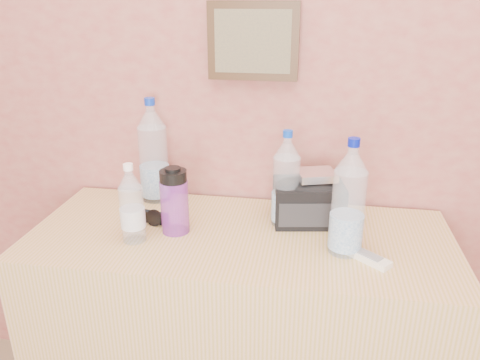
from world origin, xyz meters
name	(u,v)px	position (x,y,z in m)	size (l,w,h in m)	color
picture_frame	(253,41)	(-0.13, 1.98, 1.40)	(0.30, 0.03, 0.25)	#382311
dresser	(240,339)	(-0.13, 1.70, 0.42)	(1.34, 0.56, 0.84)	tan
pet_large_b	(153,156)	(-0.48, 1.92, 1.00)	(0.10, 0.10, 0.38)	#A6C5D6
pet_large_c	(286,184)	(0.01, 1.80, 0.98)	(0.09, 0.09, 0.32)	silver
pet_large_d	(348,204)	(0.20, 1.64, 0.99)	(0.09, 0.09, 0.35)	silver
pet_small	(132,208)	(-0.44, 1.61, 0.95)	(0.07, 0.07, 0.25)	silver
nalgene_bottle	(174,201)	(-0.33, 1.69, 0.94)	(0.09, 0.09, 0.22)	purple
sunglasses	(148,216)	(-0.44, 1.74, 0.86)	(0.15, 0.06, 0.04)	black
ac_remote	(368,258)	(0.26, 1.60, 0.84)	(0.13, 0.04, 0.02)	silver
toiletry_bag	(308,200)	(0.08, 1.83, 0.91)	(0.22, 0.16, 0.15)	black
foil_packet	(316,175)	(0.10, 1.83, 1.00)	(0.12, 0.10, 0.02)	silver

